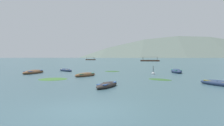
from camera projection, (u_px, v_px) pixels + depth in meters
ground_plane at (124, 58)px, 1505.17m from camera, size 6000.00×6000.00×0.00m
mountain_1 at (48, 43)px, 1538.37m from camera, size 784.89×784.89×204.88m
mountain_2 at (155, 21)px, 1773.10m from camera, size 1877.91×1877.91×605.63m
rowboat_0 at (220, 83)px, 15.80m from camera, size 2.42×3.45×0.50m
rowboat_1 at (107, 85)px, 15.03m from camera, size 1.80×3.14×0.44m
rowboat_2 at (85, 75)px, 23.50m from camera, size 2.45×3.20×0.52m
rowboat_3 at (66, 70)px, 32.19m from camera, size 3.04×3.25×0.52m
rowboat_4 at (176, 71)px, 28.87m from camera, size 1.24×3.57×0.68m
rowboat_5 at (34, 72)px, 27.62m from camera, size 2.02×4.30×0.60m
ferry_0 at (91, 60)px, 164.20m from camera, size 7.95×5.04×2.54m
ferry_1 at (150, 60)px, 113.56m from camera, size 10.45×5.41×2.54m
mooring_buoy at (153, 73)px, 26.28m from camera, size 0.39×0.39×1.16m
weed_patch_0 at (160, 80)px, 20.03m from camera, size 2.76×2.83×0.14m
weed_patch_1 at (53, 79)px, 20.40m from camera, size 2.73×2.92×0.14m
weed_patch_2 at (112, 72)px, 31.55m from camera, size 3.17×3.16×0.14m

